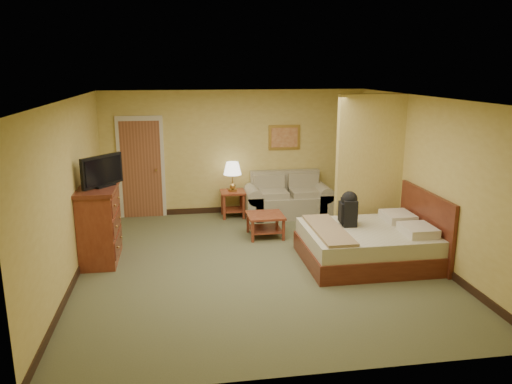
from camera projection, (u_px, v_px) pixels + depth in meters
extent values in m
plane|color=brown|center=(258.00, 264.00, 7.94)|extent=(6.00, 6.00, 0.00)
plane|color=white|center=(258.00, 98.00, 7.31)|extent=(6.00, 6.00, 0.00)
cube|color=#CDB457|center=(235.00, 152.00, 10.50)|extent=(5.50, 0.02, 2.60)
cube|color=#CDB457|center=(71.00, 191.00, 7.21)|extent=(0.02, 6.00, 2.60)
cube|color=#CDB457|center=(426.00, 178.00, 8.04)|extent=(0.02, 6.00, 2.60)
cube|color=#CDB457|center=(369.00, 168.00, 8.84)|extent=(1.20, 0.15, 2.60)
cube|color=beige|center=(141.00, 167.00, 10.24)|extent=(0.94, 0.06, 2.10)
cube|color=brown|center=(141.00, 170.00, 10.24)|extent=(0.80, 0.04, 2.00)
cylinder|color=#A67F3D|center=(156.00, 170.00, 10.23)|extent=(0.04, 0.12, 0.04)
cube|color=black|center=(236.00, 209.00, 10.79)|extent=(5.50, 0.02, 0.12)
cube|color=#9B9476|center=(288.00, 206.00, 10.47)|extent=(1.48, 0.79, 0.45)
cube|color=#9B9476|center=(285.00, 181.00, 10.69)|extent=(1.48, 0.19, 0.47)
cube|color=#9B9476|center=(253.00, 206.00, 10.35)|extent=(0.32, 0.79, 0.50)
cube|color=#9B9476|center=(322.00, 203.00, 10.57)|extent=(0.32, 0.79, 0.50)
cube|color=maroon|center=(233.00, 192.00, 10.34)|extent=(0.50, 0.50, 0.04)
cube|color=maroon|center=(233.00, 210.00, 10.43)|extent=(0.42, 0.42, 0.03)
cube|color=maroon|center=(224.00, 208.00, 10.18)|extent=(0.05, 0.05, 0.51)
cube|color=maroon|center=(244.00, 207.00, 10.24)|extent=(0.05, 0.05, 0.51)
cube|color=maroon|center=(222.00, 203.00, 10.57)|extent=(0.05, 0.05, 0.51)
cube|color=maroon|center=(241.00, 202.00, 10.63)|extent=(0.05, 0.05, 0.51)
cylinder|color=#A67F3D|center=(233.00, 190.00, 10.33)|extent=(0.18, 0.18, 0.04)
cylinder|color=#A67F3D|center=(233.00, 179.00, 10.27)|extent=(0.02, 0.02, 0.31)
cone|color=white|center=(232.00, 168.00, 10.22)|extent=(0.37, 0.37, 0.26)
cube|color=maroon|center=(265.00, 215.00, 9.15)|extent=(0.66, 0.66, 0.04)
cube|color=maroon|center=(265.00, 229.00, 9.21)|extent=(0.57, 0.57, 0.03)
cube|color=maroon|center=(252.00, 232.00, 8.88)|extent=(0.05, 0.05, 0.39)
cube|color=maroon|center=(277.00, 221.00, 9.51)|extent=(0.05, 0.05, 0.39)
cube|color=#B78E3F|center=(284.00, 137.00, 10.57)|extent=(0.68, 0.03, 0.53)
cube|color=#AC5B35|center=(284.00, 137.00, 10.55)|extent=(0.56, 0.02, 0.41)
cube|color=maroon|center=(100.00, 226.00, 7.97)|extent=(0.54, 1.07, 1.17)
cube|color=#531F13|center=(97.00, 188.00, 7.82)|extent=(0.60, 1.15, 0.06)
cube|color=black|center=(103.00, 185.00, 7.82)|extent=(0.38, 0.40, 0.03)
cube|color=black|center=(102.00, 171.00, 7.76)|extent=(0.55, 0.67, 0.48)
cube|color=#531F13|center=(367.00, 253.00, 8.00)|extent=(2.04, 1.64, 0.31)
cube|color=beige|center=(368.00, 236.00, 7.93)|extent=(1.98, 1.57, 0.25)
cube|color=#531F13|center=(425.00, 225.00, 8.05)|extent=(0.06, 1.74, 1.12)
cube|color=silver|center=(418.00, 230.00, 7.64)|extent=(0.46, 0.56, 0.14)
cube|color=silver|center=(398.00, 217.00, 8.33)|extent=(0.46, 0.56, 0.14)
cube|color=#8F754E|center=(328.00, 230.00, 7.80)|extent=(0.46, 1.53, 0.05)
cube|color=black|center=(349.00, 212.00, 8.06)|extent=(0.25, 0.35, 0.43)
sphere|color=black|center=(349.00, 199.00, 8.00)|extent=(0.26, 0.26, 0.26)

